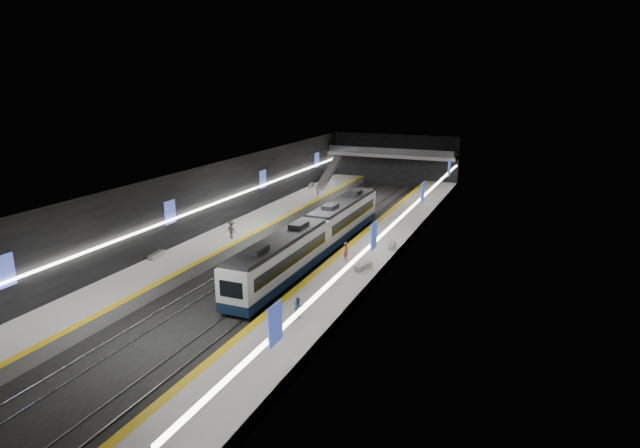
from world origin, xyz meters
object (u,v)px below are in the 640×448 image
at_px(bench_left_far, 311,185).
at_px(bench_right_far, 392,246).
at_px(passenger_right_a, 346,251).
at_px(bench_right_near, 364,267).
at_px(passenger_left_b, 232,230).
at_px(passenger_right_b, 299,308).
at_px(bench_left_near, 156,255).
at_px(passenger_left_a, 318,192).
at_px(escalator, 329,173).
at_px(train, 315,235).

height_order(bench_left_far, bench_right_far, bench_left_far).
bearing_deg(passenger_right_a, bench_left_far, 32.12).
relative_size(bench_right_near, bench_right_far, 1.02).
bearing_deg(passenger_left_b, bench_right_near, 179.28).
height_order(passenger_right_a, passenger_right_b, passenger_right_a).
xyz_separation_m(bench_right_far, passenger_right_a, (-2.86, -4.91, 0.60)).
xyz_separation_m(bench_right_far, passenger_right_b, (-1.73, -17.29, 0.54)).
relative_size(bench_left_near, passenger_left_a, 1.28).
relative_size(bench_left_far, bench_right_far, 1.08).
height_order(escalator, passenger_right_b, escalator).
height_order(bench_left_far, passenger_right_a, passenger_right_a).
distance_m(bench_right_near, passenger_left_a, 28.23).
bearing_deg(bench_right_far, passenger_right_a, -128.58).
relative_size(escalator, bench_right_far, 4.33).
height_order(bench_right_far, passenger_left_a, passenger_left_a).
relative_size(passenger_left_a, passenger_left_b, 0.85).
distance_m(train, passenger_left_b, 8.92).
height_order(bench_left_near, passenger_left_a, passenger_left_a).
distance_m(bench_right_far, passenger_left_b, 16.08).
xyz_separation_m(train, passenger_left_b, (-8.89, -0.67, -0.29)).
bearing_deg(escalator, bench_right_far, -57.04).
height_order(train, bench_right_far, train).
height_order(escalator, bench_left_far, escalator).
bearing_deg(bench_left_far, bench_left_near, -101.75).
relative_size(escalator, passenger_right_b, 5.23).
bearing_deg(train, bench_right_near, -33.41).
distance_m(passenger_right_b, passenger_left_b, 19.93).
xyz_separation_m(bench_left_far, passenger_left_a, (3.60, -6.07, 0.52)).
bearing_deg(bench_left_near, train, 29.32).
bearing_deg(train, passenger_right_a, -31.42).
distance_m(passenger_right_b, passenger_left_a, 37.47).
bearing_deg(train, bench_left_near, -145.00).
bearing_deg(bench_left_near, escalator, 81.22).
bearing_deg(bench_right_far, bench_left_far, 120.07).
bearing_deg(passenger_left_a, bench_right_far, 28.93).
height_order(train, passenger_left_b, train).
xyz_separation_m(bench_left_near, bench_right_far, (18.87, 10.86, -0.01)).
relative_size(bench_left_near, passenger_left_b, 1.08).
distance_m(train, bench_right_near, 7.46).
bearing_deg(passenger_left_b, passenger_right_b, 146.73).
height_order(bench_left_near, passenger_right_b, passenger_right_b).
xyz_separation_m(escalator, bench_left_near, (-2.00, -36.87, -1.66)).
bearing_deg(passenger_left_a, escalator, 179.44).
xyz_separation_m(escalator, passenger_right_b, (15.13, -43.30, -1.14)).
xyz_separation_m(bench_right_far, passenger_left_b, (-15.75, -3.13, 0.68)).
height_order(bench_left_far, passenger_right_b, passenger_right_b).
distance_m(escalator, passenger_right_b, 45.88).
distance_m(train, escalator, 30.18).
bearing_deg(escalator, passenger_right_b, -70.74).
relative_size(bench_left_near, passenger_right_b, 1.28).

